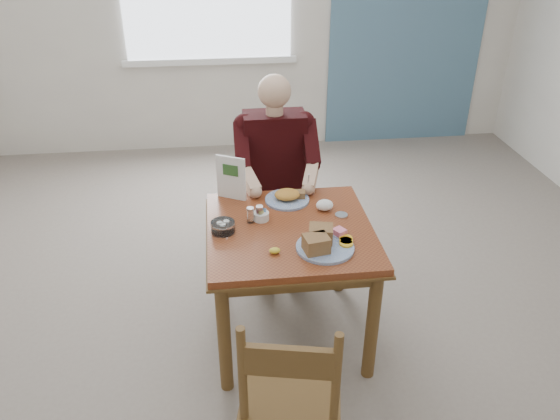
{
  "coord_description": "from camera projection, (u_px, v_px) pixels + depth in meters",
  "views": [
    {
      "loc": [
        -0.35,
        -2.52,
        2.3
      ],
      "look_at": [
        -0.06,
        0.0,
        0.86
      ],
      "focal_mm": 35.0,
      "sensor_mm": 36.0,
      "label": 1
    }
  ],
  "objects": [
    {
      "name": "accent_panel",
      "position": [
        410.0,
        6.0,
        5.4
      ],
      "size": [
        1.6,
        0.02,
        2.8
      ],
      "primitive_type": "cube",
      "color": "slate",
      "rests_on": "ground"
    },
    {
      "name": "metal_dish",
      "position": [
        341.0,
        215.0,
        3.09
      ],
      "size": [
        0.08,
        0.08,
        0.01
      ],
      "primitive_type": "cylinder",
      "rotation": [
        0.0,
        0.0,
        -0.19
      ],
      "color": "silver",
      "rests_on": "table"
    },
    {
      "name": "napkin",
      "position": [
        325.0,
        205.0,
        3.14
      ],
      "size": [
        0.12,
        0.11,
        0.06
      ],
      "primitive_type": "ellipsoid",
      "rotation": [
        0.0,
        0.0,
        0.36
      ],
      "color": "white",
      "rests_on": "table"
    },
    {
      "name": "table",
      "position": [
        290.0,
        245.0,
        3.03
      ],
      "size": [
        0.92,
        0.92,
        0.75
      ],
      "color": "brown",
      "rests_on": "ground"
    },
    {
      "name": "chair_near",
      "position": [
        291.0,
        394.0,
        2.32
      ],
      "size": [
        0.5,
        0.5,
        0.95
      ],
      "color": "brown",
      "rests_on": "ground"
    },
    {
      "name": "creamer",
      "position": [
        223.0,
        227.0,
        2.93
      ],
      "size": [
        0.13,
        0.13,
        0.06
      ],
      "color": "white",
      "rests_on": "table"
    },
    {
      "name": "lemon_wedge",
      "position": [
        275.0,
        251.0,
        2.75
      ],
      "size": [
        0.07,
        0.06,
        0.03
      ],
      "primitive_type": "ellipsoid",
      "rotation": [
        0.0,
        0.0,
        0.38
      ],
      "color": "yellow",
      "rests_on": "table"
    },
    {
      "name": "floor",
      "position": [
        289.0,
        332.0,
        3.35
      ],
      "size": [
        6.0,
        6.0,
        0.0
      ],
      "primitive_type": "plane",
      "color": "#73665D",
      "rests_on": "ground"
    },
    {
      "name": "caddy",
      "position": [
        261.0,
        216.0,
        3.04
      ],
      "size": [
        0.09,
        0.09,
        0.07
      ],
      "color": "white",
      "rests_on": "table"
    },
    {
      "name": "far_plate",
      "position": [
        288.0,
        197.0,
        3.24
      ],
      "size": [
        0.29,
        0.29,
        0.07
      ],
      "color": "white",
      "rests_on": "table"
    },
    {
      "name": "chair_far",
      "position": [
        274.0,
        202.0,
        3.8
      ],
      "size": [
        0.42,
        0.42,
        0.95
      ],
      "color": "brown",
      "rests_on": "ground"
    },
    {
      "name": "menu",
      "position": [
        231.0,
        178.0,
        3.21
      ],
      "size": [
        0.17,
        0.1,
        0.27
      ],
      "color": "white",
      "rests_on": "table"
    },
    {
      "name": "near_plate",
      "position": [
        323.0,
        242.0,
        2.79
      ],
      "size": [
        0.32,
        0.31,
        0.1
      ],
      "color": "white",
      "rests_on": "table"
    },
    {
      "name": "diner",
      "position": [
        276.0,
        164.0,
        3.56
      ],
      "size": [
        0.53,
        0.56,
        1.39
      ],
      "color": "tan",
      "rests_on": "chair_far"
    },
    {
      "name": "wall_back",
      "position": [
        249.0,
        9.0,
        5.25
      ],
      "size": [
        5.5,
        0.0,
        5.5
      ],
      "primitive_type": "plane",
      "rotation": [
        1.57,
        0.0,
        0.0
      ],
      "color": "silver",
      "rests_on": "ground"
    },
    {
      "name": "shakers",
      "position": [
        255.0,
        214.0,
        3.02
      ],
      "size": [
        0.1,
        0.06,
        0.09
      ],
      "color": "white",
      "rests_on": "table"
    }
  ]
}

